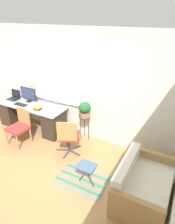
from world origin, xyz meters
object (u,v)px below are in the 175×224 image
object	(u,v)px
mouse	(29,106)
potted_plant	(85,109)
keyboard	(21,105)
desk_chair_wooden	(19,126)
book_stack	(38,108)
office_chair_swivel	(68,136)
laptop	(14,97)
couch_loveseat	(142,186)
plant_stand	(85,119)
monitor	(28,94)
folding_stool	(86,168)

from	to	relation	value
mouse	potted_plant	world-z (taller)	potted_plant
keyboard	desk_chair_wooden	xyz separation A→B (m)	(0.45, -0.54, -0.26)
keyboard	desk_chair_wooden	size ratio (longest dim) A/B	0.42
mouse	desk_chair_wooden	bearing A→B (deg)	-73.49
mouse	book_stack	distance (m)	0.32
book_stack	office_chair_swivel	size ratio (longest dim) A/B	0.25
book_stack	desk_chair_wooden	distance (m)	0.63
office_chair_swivel	laptop	bearing A→B (deg)	-39.11
couch_loveseat	potted_plant	distance (m)	2.18
book_stack	plant_stand	xyz separation A→B (m)	(1.18, 0.34, -0.19)
office_chair_swivel	potted_plant	distance (m)	0.79
potted_plant	plant_stand	bearing A→B (deg)	-116.57
couch_loveseat	plant_stand	bearing A→B (deg)	57.26
laptop	plant_stand	xyz separation A→B (m)	(2.25, 0.12, -0.21)
potted_plant	couch_loveseat	bearing A→B (deg)	-32.74
laptop	monitor	bearing A→B (deg)	7.08
couch_loveseat	folding_stool	size ratio (longest dim) A/B	2.87
mouse	book_stack	bearing A→B (deg)	-2.86
keyboard	book_stack	xyz separation A→B (m)	(0.60, 0.00, 0.03)
laptop	desk_chair_wooden	distance (m)	1.24
potted_plant	monitor	bearing A→B (deg)	-178.29
mouse	office_chair_swivel	size ratio (longest dim) A/B	0.08
office_chair_swivel	potted_plant	size ratio (longest dim) A/B	2.31
mouse	book_stack	xyz separation A→B (m)	(0.32, -0.02, 0.02)
mouse	couch_loveseat	size ratio (longest dim) A/B	0.05
mouse	potted_plant	size ratio (longest dim) A/B	0.17
book_stack	desk_chair_wooden	bearing A→B (deg)	-105.79
laptop	book_stack	world-z (taller)	laptop
monitor	mouse	size ratio (longest dim) A/B	7.45
laptop	monitor	xyz separation A→B (m)	(0.51, 0.06, 0.16)
book_stack	couch_loveseat	world-z (taller)	book_stack
desk_chair_wooden	potted_plant	size ratio (longest dim) A/B	2.26
monitor	plant_stand	size ratio (longest dim) A/B	0.79
book_stack	plant_stand	distance (m)	1.25
monitor	potted_plant	distance (m)	1.75
couch_loveseat	potted_plant	xyz separation A→B (m)	(-1.77, 1.14, 0.59)
folding_stool	keyboard	bearing A→B (deg)	158.96
office_chair_swivel	book_stack	bearing A→B (deg)	-41.28
couch_loveseat	book_stack	bearing A→B (deg)	74.97
desk_chair_wooden	plant_stand	world-z (taller)	desk_chair_wooden
desk_chair_wooden	folding_stool	bearing A→B (deg)	-6.47
mouse	couch_loveseat	xyz separation A→B (m)	(3.27, -0.81, -0.48)
monitor	potted_plant	size ratio (longest dim) A/B	1.30
office_chair_swivel	monitor	bearing A→B (deg)	-45.03
monitor	book_stack	size ratio (longest dim) A/B	2.26
keyboard	folding_stool	xyz separation A→B (m)	(2.55, -0.98, -0.34)
keyboard	potted_plant	distance (m)	1.82
book_stack	potted_plant	world-z (taller)	potted_plant
mouse	potted_plant	distance (m)	1.54
laptop	plant_stand	size ratio (longest dim) A/B	0.52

